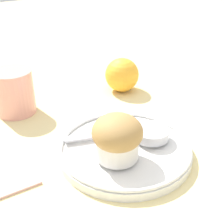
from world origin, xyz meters
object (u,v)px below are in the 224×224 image
object	(u,v)px
butter_knife	(109,133)
orange_fruit	(122,75)
muffin	(117,137)
juice_glass	(14,92)

from	to	relation	value
butter_knife	orange_fruit	distance (m)	0.22
orange_fruit	butter_knife	bearing A→B (deg)	-128.94
butter_knife	orange_fruit	xyz separation A→B (m)	(0.14, 0.17, 0.02)
muffin	orange_fruit	bearing A→B (deg)	55.40
muffin	butter_knife	size ratio (longest dim) A/B	0.51
butter_knife	orange_fruit	size ratio (longest dim) A/B	1.93
muffin	juice_glass	bearing A→B (deg)	107.60
butter_knife	juice_glass	distance (m)	0.22
muffin	butter_knife	distance (m)	0.07
butter_knife	orange_fruit	world-z (taller)	orange_fruit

